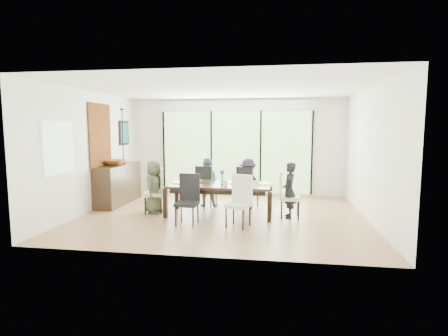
# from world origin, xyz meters

# --- Properties ---
(floor) EXTENTS (6.00, 5.00, 0.01)m
(floor) POSITION_xyz_m (0.00, 0.00, -0.01)
(floor) COLOR brown
(floor) RESTS_ON ground
(ceiling) EXTENTS (6.00, 5.00, 0.01)m
(ceiling) POSITION_xyz_m (0.00, 0.00, 2.71)
(ceiling) COLOR white
(ceiling) RESTS_ON wall_back
(wall_back) EXTENTS (6.00, 0.02, 2.70)m
(wall_back) POSITION_xyz_m (0.00, 2.51, 1.35)
(wall_back) COLOR silver
(wall_back) RESTS_ON floor
(wall_front) EXTENTS (6.00, 0.02, 2.70)m
(wall_front) POSITION_xyz_m (0.00, -2.51, 1.35)
(wall_front) COLOR silver
(wall_front) RESTS_ON floor
(wall_left) EXTENTS (0.02, 5.00, 2.70)m
(wall_left) POSITION_xyz_m (-3.01, 0.00, 1.35)
(wall_left) COLOR silver
(wall_left) RESTS_ON floor
(wall_right) EXTENTS (0.02, 5.00, 2.70)m
(wall_right) POSITION_xyz_m (3.01, 0.00, 1.35)
(wall_right) COLOR silver
(wall_right) RESTS_ON floor
(glass_doors) EXTENTS (4.20, 0.02, 2.30)m
(glass_doors) POSITION_xyz_m (0.00, 2.47, 1.20)
(glass_doors) COLOR #598C3F
(glass_doors) RESTS_ON wall_back
(blinds_header) EXTENTS (4.40, 0.06, 0.28)m
(blinds_header) POSITION_xyz_m (0.00, 2.46, 2.50)
(blinds_header) COLOR white
(blinds_header) RESTS_ON wall_back
(mullion_a) EXTENTS (0.05, 0.04, 2.30)m
(mullion_a) POSITION_xyz_m (-2.10, 2.46, 1.20)
(mullion_a) COLOR black
(mullion_a) RESTS_ON wall_back
(mullion_b) EXTENTS (0.05, 0.04, 2.30)m
(mullion_b) POSITION_xyz_m (-0.70, 2.46, 1.20)
(mullion_b) COLOR black
(mullion_b) RESTS_ON wall_back
(mullion_c) EXTENTS (0.05, 0.04, 2.30)m
(mullion_c) POSITION_xyz_m (0.70, 2.46, 1.20)
(mullion_c) COLOR black
(mullion_c) RESTS_ON wall_back
(mullion_d) EXTENTS (0.05, 0.04, 2.30)m
(mullion_d) POSITION_xyz_m (2.10, 2.46, 1.20)
(mullion_d) COLOR black
(mullion_d) RESTS_ON wall_back
(side_window) EXTENTS (0.02, 0.90, 1.00)m
(side_window) POSITION_xyz_m (-2.97, -1.20, 1.50)
(side_window) COLOR #8CAD7F
(side_window) RESTS_ON wall_left
(deck) EXTENTS (6.00, 1.80, 0.10)m
(deck) POSITION_xyz_m (0.00, 3.40, -0.05)
(deck) COLOR brown
(deck) RESTS_ON ground
(rail_top) EXTENTS (6.00, 0.08, 0.06)m
(rail_top) POSITION_xyz_m (0.00, 4.20, 0.55)
(rail_top) COLOR brown
(rail_top) RESTS_ON deck
(foliage_left) EXTENTS (3.20, 3.20, 3.20)m
(foliage_left) POSITION_xyz_m (-1.80, 5.20, 1.44)
(foliage_left) COLOR #14380F
(foliage_left) RESTS_ON ground
(foliage_mid) EXTENTS (4.00, 4.00, 4.00)m
(foliage_mid) POSITION_xyz_m (0.40, 5.80, 1.80)
(foliage_mid) COLOR #14380F
(foliage_mid) RESTS_ON ground
(foliage_right) EXTENTS (2.80, 2.80, 2.80)m
(foliage_right) POSITION_xyz_m (2.20, 5.00, 1.26)
(foliage_right) COLOR #14380F
(foliage_right) RESTS_ON ground
(foliage_far) EXTENTS (3.60, 3.60, 3.60)m
(foliage_far) POSITION_xyz_m (-0.60, 6.50, 1.62)
(foliage_far) COLOR #14380F
(foliage_far) RESTS_ON ground
(table_top) EXTENTS (2.17, 0.99, 0.05)m
(table_top) POSITION_xyz_m (-0.06, 0.01, 0.65)
(table_top) COLOR black
(table_top) RESTS_ON floor
(table_apron) EXTENTS (1.98, 0.81, 0.09)m
(table_apron) POSITION_xyz_m (-0.06, 0.01, 0.57)
(table_apron) COLOR black
(table_apron) RESTS_ON floor
(table_leg_fl) EXTENTS (0.08, 0.08, 0.62)m
(table_leg_fl) POSITION_xyz_m (-1.14, -0.42, 0.31)
(table_leg_fl) COLOR black
(table_leg_fl) RESTS_ON floor
(table_leg_fr) EXTENTS (0.08, 0.08, 0.62)m
(table_leg_fr) POSITION_xyz_m (1.02, -0.42, 0.31)
(table_leg_fr) COLOR black
(table_leg_fr) RESTS_ON floor
(table_leg_bl) EXTENTS (0.08, 0.08, 0.62)m
(table_leg_bl) POSITION_xyz_m (-1.14, 0.44, 0.31)
(table_leg_bl) COLOR black
(table_leg_bl) RESTS_ON floor
(table_leg_br) EXTENTS (0.08, 0.08, 0.62)m
(table_leg_br) POSITION_xyz_m (1.02, 0.44, 0.31)
(table_leg_br) COLOR black
(table_leg_br) RESTS_ON floor
(chair_left_end) EXTENTS (0.53, 0.53, 0.99)m
(chair_left_end) POSITION_xyz_m (-1.56, 0.01, 0.50)
(chair_left_end) COLOR silver
(chair_left_end) RESTS_ON floor
(chair_right_end) EXTENTS (0.42, 0.42, 0.99)m
(chair_right_end) POSITION_xyz_m (1.44, 0.01, 0.50)
(chair_right_end) COLOR white
(chair_right_end) RESTS_ON floor
(chair_far_left) EXTENTS (0.49, 0.49, 0.99)m
(chair_far_left) POSITION_xyz_m (-0.51, 0.86, 0.50)
(chair_far_left) COLOR black
(chair_far_left) RESTS_ON floor
(chair_far_right) EXTENTS (0.54, 0.54, 0.99)m
(chair_far_right) POSITION_xyz_m (0.49, 0.86, 0.50)
(chair_far_right) COLOR black
(chair_far_right) RESTS_ON floor
(chair_near_left) EXTENTS (0.43, 0.43, 0.99)m
(chair_near_left) POSITION_xyz_m (-0.56, -0.86, 0.50)
(chair_near_left) COLOR black
(chair_near_left) RESTS_ON floor
(chair_near_right) EXTENTS (0.52, 0.52, 0.99)m
(chair_near_right) POSITION_xyz_m (0.44, -0.86, 0.50)
(chair_near_right) COLOR white
(chair_near_right) RESTS_ON floor
(person_left_end) EXTENTS (0.41, 0.58, 1.16)m
(person_left_end) POSITION_xyz_m (-1.54, 0.01, 0.58)
(person_left_end) COLOR #475136
(person_left_end) RESTS_ON floor
(person_right_end) EXTENTS (0.38, 0.57, 1.16)m
(person_right_end) POSITION_xyz_m (1.42, 0.01, 0.58)
(person_right_end) COLOR black
(person_right_end) RESTS_ON floor
(person_far_left) EXTENTS (0.56, 0.37, 1.16)m
(person_far_left) POSITION_xyz_m (-0.51, 0.84, 0.58)
(person_far_left) COLOR slate
(person_far_left) RESTS_ON floor
(person_far_right) EXTENTS (0.59, 0.42, 1.16)m
(person_far_right) POSITION_xyz_m (0.49, 0.84, 0.58)
(person_far_right) COLOR black
(person_far_right) RESTS_ON floor
(placemat_left) EXTENTS (0.40, 0.29, 0.01)m
(placemat_left) POSITION_xyz_m (-1.01, 0.01, 0.68)
(placemat_left) COLOR #9BC546
(placemat_left) RESTS_ON table_top
(placemat_right) EXTENTS (0.40, 0.29, 0.01)m
(placemat_right) POSITION_xyz_m (0.89, 0.01, 0.68)
(placemat_right) COLOR #91B641
(placemat_right) RESTS_ON table_top
(placemat_far_l) EXTENTS (0.40, 0.29, 0.01)m
(placemat_far_l) POSITION_xyz_m (-0.51, 0.41, 0.68)
(placemat_far_l) COLOR #ABC647
(placemat_far_l) RESTS_ON table_top
(placemat_far_r) EXTENTS (0.40, 0.29, 0.01)m
(placemat_far_r) POSITION_xyz_m (0.49, 0.41, 0.68)
(placemat_far_r) COLOR #97AC3D
(placemat_far_r) RESTS_ON table_top
(placemat_paper) EXTENTS (0.40, 0.29, 0.01)m
(placemat_paper) POSITION_xyz_m (-0.61, -0.29, 0.68)
(placemat_paper) COLOR white
(placemat_paper) RESTS_ON table_top
(tablet_far_l) EXTENTS (0.23, 0.16, 0.01)m
(tablet_far_l) POSITION_xyz_m (-0.41, 0.36, 0.69)
(tablet_far_l) COLOR black
(tablet_far_l) RESTS_ON table_top
(tablet_far_r) EXTENTS (0.22, 0.15, 0.01)m
(tablet_far_r) POSITION_xyz_m (0.44, 0.36, 0.69)
(tablet_far_r) COLOR black
(tablet_far_r) RESTS_ON table_top
(papers) EXTENTS (0.27, 0.20, 0.00)m
(papers) POSITION_xyz_m (0.64, -0.04, 0.68)
(papers) COLOR white
(papers) RESTS_ON table_top
(platter_base) EXTENTS (0.23, 0.23, 0.02)m
(platter_base) POSITION_xyz_m (-0.61, -0.29, 0.69)
(platter_base) COLOR white
(platter_base) RESTS_ON table_top
(platter_snacks) EXTENTS (0.18, 0.18, 0.01)m
(platter_snacks) POSITION_xyz_m (-0.61, -0.29, 0.71)
(platter_snacks) COLOR orange
(platter_snacks) RESTS_ON table_top
(vase) EXTENTS (0.07, 0.07, 0.11)m
(vase) POSITION_xyz_m (-0.01, 0.06, 0.73)
(vase) COLOR silver
(vase) RESTS_ON table_top
(hyacinth_stems) EXTENTS (0.04, 0.04, 0.14)m
(hyacinth_stems) POSITION_xyz_m (-0.01, 0.06, 0.84)
(hyacinth_stems) COLOR #337226
(hyacinth_stems) RESTS_ON table_top
(hyacinth_blooms) EXTENTS (0.10, 0.10, 0.10)m
(hyacinth_blooms) POSITION_xyz_m (-0.01, 0.06, 0.93)
(hyacinth_blooms) COLOR #5046AF
(hyacinth_blooms) RESTS_ON table_top
(laptop) EXTENTS (0.30, 0.20, 0.02)m
(laptop) POSITION_xyz_m (-0.91, -0.09, 0.69)
(laptop) COLOR silver
(laptop) RESTS_ON table_top
(cup_a) EXTENTS (0.13, 0.13, 0.09)m
(cup_a) POSITION_xyz_m (-0.76, 0.16, 0.72)
(cup_a) COLOR white
(cup_a) RESTS_ON table_top
(cup_b) EXTENTS (0.13, 0.13, 0.08)m
(cup_b) POSITION_xyz_m (0.09, -0.09, 0.72)
(cup_b) COLOR white
(cup_b) RESTS_ON table_top
(cup_c) EXTENTS (0.15, 0.15, 0.09)m
(cup_c) POSITION_xyz_m (0.74, 0.11, 0.72)
(cup_c) COLOR white
(cup_c) RESTS_ON table_top
(book) EXTENTS (0.23, 0.25, 0.02)m
(book) POSITION_xyz_m (0.19, 0.06, 0.68)
(book) COLOR white
(book) RESTS_ON table_top
(sideboard) EXTENTS (0.49, 1.73, 0.98)m
(sideboard) POSITION_xyz_m (-2.76, 0.80, 0.49)
(sideboard) COLOR black
(sideboard) RESTS_ON floor
(bowl) EXTENTS (0.52, 0.52, 0.13)m
(bowl) POSITION_xyz_m (-2.76, 0.70, 1.04)
(bowl) COLOR brown
(bowl) RESTS_ON sideboard
(candlestick_base) EXTENTS (0.11, 0.11, 0.04)m
(candlestick_base) POSITION_xyz_m (-2.76, 1.15, 1.00)
(candlestick_base) COLOR black
(candlestick_base) RESTS_ON sideboard
(candlestick_shaft) EXTENTS (0.03, 0.03, 1.35)m
(candlestick_shaft) POSITION_xyz_m (-2.76, 1.15, 1.68)
(candlestick_shaft) COLOR black
(candlestick_shaft) RESTS_ON sideboard
(candlestick_pan) EXTENTS (0.11, 0.11, 0.03)m
(candlestick_pan) POSITION_xyz_m (-2.76, 1.15, 2.35)
(candlestick_pan) COLOR black
(candlestick_pan) RESTS_ON sideboard
(candle) EXTENTS (0.04, 0.04, 0.11)m
(candle) POSITION_xyz_m (-2.76, 1.15, 2.42)
(candle) COLOR silver
(candle) RESTS_ON sideboard
(tapestry) EXTENTS (0.02, 1.00, 1.50)m
(tapestry) POSITION_xyz_m (-2.97, 0.40, 1.70)
(tapestry) COLOR #8F3F14
(tapestry) RESTS_ON wall_left
(art_frame) EXTENTS (0.03, 0.55, 0.65)m
(art_frame) POSITION_xyz_m (-2.97, 1.70, 1.75)
(art_frame) COLOR black
(art_frame) RESTS_ON wall_left
(art_canvas) EXTENTS (0.01, 0.45, 0.55)m
(art_canvas) POSITION_xyz_m (-2.95, 1.70, 1.75)
(art_canvas) COLOR #18424D
(art_canvas) RESTS_ON wall_left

